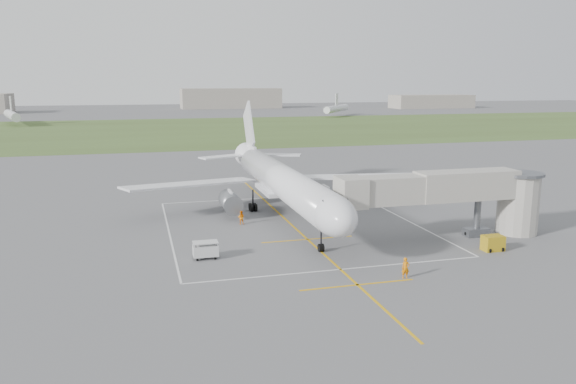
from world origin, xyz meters
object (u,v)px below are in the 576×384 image
object	(u,v)px
airliner	(282,181)
gpu_unit	(493,243)
jet_bridge	(460,194)
ramp_worker_nose	(406,268)
ramp_worker_wing	(241,217)
baggage_cart	(206,250)

from	to	relation	value
airliner	gpu_unit	world-z (taller)	airliner
airliner	jet_bridge	size ratio (longest dim) A/B	2.00
ramp_worker_nose	ramp_worker_wing	bearing A→B (deg)	124.20
jet_bridge	gpu_unit	distance (m)	6.51
airliner	ramp_worker_nose	size ratio (longest dim) A/B	25.76
jet_bridge	airliner	bearing A→B (deg)	137.81
jet_bridge	gpu_unit	xyz separation A→B (m)	(0.80, -5.08, -3.99)
gpu_unit	ramp_worker_wing	distance (m)	27.78
ramp_worker_nose	ramp_worker_wing	xyz separation A→B (m)	(-10.14, 21.77, -0.10)
jet_bridge	baggage_cart	distance (m)	27.21
ramp_worker_wing	airliner	bearing A→B (deg)	-139.17
gpu_unit	ramp_worker_wing	xyz separation A→B (m)	(-22.14, 16.78, 0.06)
airliner	gpu_unit	bearing A→B (deg)	-49.48
airliner	jet_bridge	bearing A→B (deg)	-42.19
ramp_worker_wing	baggage_cart	bearing A→B (deg)	81.31
jet_bridge	ramp_worker_wing	xyz separation A→B (m)	(-21.34, 11.70, -3.93)
airliner	ramp_worker_wing	bearing A→B (deg)	-155.61
gpu_unit	ramp_worker_nose	distance (m)	12.99
baggage_cart	ramp_worker_nose	bearing A→B (deg)	-31.47
jet_bridge	ramp_worker_nose	distance (m)	15.54
gpu_unit	baggage_cart	world-z (taller)	baggage_cart
airliner	gpu_unit	distance (m)	25.69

